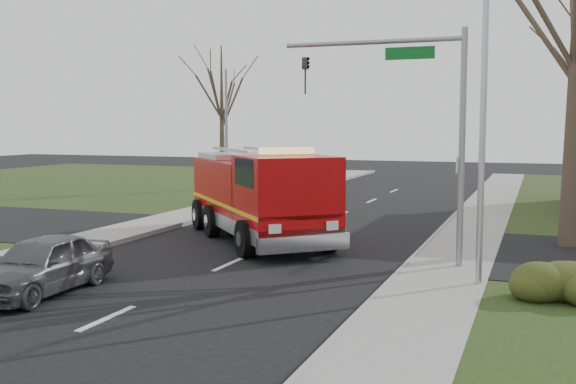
% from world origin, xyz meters
% --- Properties ---
extents(ground, '(120.00, 120.00, 0.00)m').
position_xyz_m(ground, '(0.00, 0.00, 0.00)').
color(ground, black).
rests_on(ground, ground).
extents(sidewalk_right, '(2.40, 80.00, 0.15)m').
position_xyz_m(sidewalk_right, '(6.20, 0.00, 0.07)').
color(sidewalk_right, gray).
rests_on(sidewalk_right, ground).
extents(sidewalk_left, '(2.40, 80.00, 0.15)m').
position_xyz_m(sidewalk_left, '(-6.20, 0.00, 0.07)').
color(sidewalk_left, gray).
rests_on(sidewalk_left, ground).
extents(hedge_corner, '(2.80, 2.00, 0.90)m').
position_xyz_m(hedge_corner, '(9.00, -1.00, 0.58)').
color(hedge_corner, '#2C3814').
rests_on(hedge_corner, lawn_right).
extents(bare_tree_left, '(4.50, 4.50, 9.00)m').
position_xyz_m(bare_tree_left, '(-10.00, 20.00, 5.56)').
color(bare_tree_left, '#3D3124').
rests_on(bare_tree_left, ground).
extents(traffic_signal_mast, '(5.29, 0.18, 6.80)m').
position_xyz_m(traffic_signal_mast, '(5.21, 1.50, 4.71)').
color(traffic_signal_mast, gray).
rests_on(traffic_signal_mast, ground).
extents(streetlight_pole, '(1.48, 0.16, 8.40)m').
position_xyz_m(streetlight_pole, '(7.14, -0.50, 4.55)').
color(streetlight_pole, '#B7BABF').
rests_on(streetlight_pole, ground).
extents(utility_pole_far, '(0.14, 0.14, 7.00)m').
position_xyz_m(utility_pole_far, '(-6.80, 14.00, 3.50)').
color(utility_pole_far, gray).
rests_on(utility_pole_far, ground).
extents(fire_engine, '(7.73, 8.26, 3.41)m').
position_xyz_m(fire_engine, '(-0.72, 4.12, 1.54)').
color(fire_engine, '#AC070B').
rests_on(fire_engine, ground).
extents(parked_car_maroon, '(1.87, 4.31, 1.45)m').
position_xyz_m(parked_car_maroon, '(-2.80, -4.71, 0.72)').
color(parked_car_maroon, '#4E5055').
rests_on(parked_car_maroon, ground).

